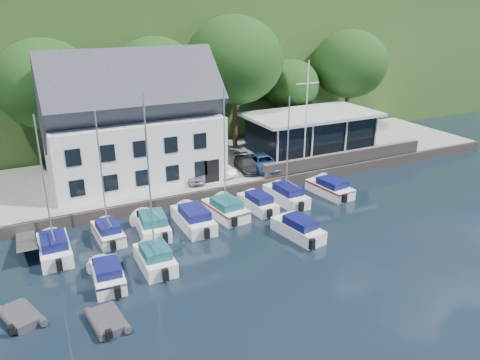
{
  "coord_description": "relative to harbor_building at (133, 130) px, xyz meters",
  "views": [
    {
      "loc": [
        -16.1,
        -22.13,
        15.36
      ],
      "look_at": [
        -0.57,
        9.0,
        2.22
      ],
      "focal_mm": 35.0,
      "sensor_mm": 36.0,
      "label": 1
    }
  ],
  "objects": [
    {
      "name": "boat_r2_0",
      "position": [
        -5.51,
        -14.12,
        -4.65
      ],
      "size": [
        2.14,
        5.31,
        1.41
      ],
      "primitive_type": null,
      "rotation": [
        0.0,
        0.0,
        -0.06
      ],
      "color": "white",
      "rests_on": "ground"
    },
    {
      "name": "harbor_building",
      "position": [
        0.0,
        0.0,
        0.0
      ],
      "size": [
        14.4,
        8.2,
        8.7
      ],
      "primitive_type": null,
      "color": "white",
      "rests_on": "quay"
    },
    {
      "name": "quay",
      "position": [
        7.0,
        1.0,
        -4.85
      ],
      "size": [
        60.0,
        13.0,
        1.0
      ],
      "primitive_type": "cube",
      "color": "#9A9A94",
      "rests_on": "ground"
    },
    {
      "name": "tree_3",
      "position": [
        11.95,
        4.78,
        2.38
      ],
      "size": [
        9.85,
        9.85,
        13.46
      ],
      "primitive_type": null,
      "color": "#12340F",
      "rests_on": "quay"
    },
    {
      "name": "car_white",
      "position": [
        6.86,
        -2.6,
        -3.78
      ],
      "size": [
        2.26,
        3.65,
        1.14
      ],
      "primitive_type": "imported",
      "rotation": [
        0.0,
        0.0,
        0.33
      ],
      "color": "white",
      "rests_on": "quay"
    },
    {
      "name": "boat_r1_5",
      "position": [
        7.38,
        -8.73,
        -4.67
      ],
      "size": [
        2.13,
        5.77,
        1.37
      ],
      "primitive_type": null,
      "rotation": [
        0.0,
        0.0,
        0.06
      ],
      "color": "white",
      "rests_on": "ground"
    },
    {
      "name": "car_blue",
      "position": [
        11.03,
        -3.1,
        -3.64
      ],
      "size": [
        2.15,
        4.35,
        1.43
      ],
      "primitive_type": "imported",
      "rotation": [
        0.0,
        0.0,
        -0.12
      ],
      "color": "navy",
      "rests_on": "quay"
    },
    {
      "name": "boat_r2_3",
      "position": [
        7.67,
        -14.12,
        -4.6
      ],
      "size": [
        2.71,
        6.19,
        1.51
      ],
      "primitive_type": null,
      "rotation": [
        0.0,
        0.0,
        0.16
      ],
      "color": "white",
      "rests_on": "ground"
    },
    {
      "name": "dinghy_0",
      "position": [
        -10.3,
        -15.58,
        -5.02
      ],
      "size": [
        2.57,
        3.26,
        0.67
      ],
      "primitive_type": null,
      "rotation": [
        0.0,
        0.0,
        0.35
      ],
      "color": "#333337",
      "rests_on": "ground"
    },
    {
      "name": "boat_r1_2",
      "position": [
        -1.31,
        -9.05,
        -0.57
      ],
      "size": [
        2.7,
        6.03,
        9.56
      ],
      "primitive_type": null,
      "rotation": [
        0.0,
        0.0,
        -0.1
      ],
      "color": "white",
      "rests_on": "ground"
    },
    {
      "name": "tree_5",
      "position": [
        26.78,
        4.95,
        1.52
      ],
      "size": [
        8.59,
        8.59,
        11.73
      ],
      "primitive_type": null,
      "color": "#12340F",
      "rests_on": "quay"
    },
    {
      "name": "tree_1",
      "position": [
        -6.03,
        5.28,
        1.53
      ],
      "size": [
        8.6,
        8.6,
        11.76
      ],
      "primitive_type": null,
      "color": "#12340F",
      "rests_on": "quay"
    },
    {
      "name": "seawall",
      "position": [
        19.0,
        -5.1,
        -3.75
      ],
      "size": [
        18.0,
        0.5,
        1.2
      ],
      "primitive_type": "cube",
      "color": "#60554D",
      "rests_on": "quay"
    },
    {
      "name": "boat_r1_4",
      "position": [
        4.5,
        -8.83,
        -0.76
      ],
      "size": [
        2.93,
        6.16,
        9.19
      ],
      "primitive_type": null,
      "rotation": [
        0.0,
        0.0,
        0.13
      ],
      "color": "white",
      "rests_on": "ground"
    },
    {
      "name": "gangway",
      "position": [
        -9.5,
        -7.5,
        -5.35
      ],
      "size": [
        1.2,
        6.0,
        1.4
      ],
      "primitive_type": null,
      "color": "#B9B9BE",
      "rests_on": "ground"
    },
    {
      "name": "tree_2",
      "position": [
        3.73,
        4.9,
        1.46
      ],
      "size": [
        8.5,
        8.5,
        11.62
      ],
      "primitive_type": null,
      "color": "#12340F",
      "rests_on": "quay"
    },
    {
      "name": "quay_face",
      "position": [
        7.0,
        -5.5,
        -4.85
      ],
      "size": [
        60.0,
        0.3,
        1.0
      ],
      "primitive_type": "cube",
      "color": "#60554D",
      "rests_on": "ground"
    },
    {
      "name": "boat_r1_3",
      "position": [
        1.68,
        -9.35,
        -4.58
      ],
      "size": [
        2.17,
        6.69,
        1.55
      ],
      "primitive_type": null,
      "rotation": [
        0.0,
        0.0,
        -0.0
      ],
      "color": "white",
      "rests_on": "ground"
    },
    {
      "name": "boat_r1_1",
      "position": [
        -4.34,
        -8.62,
        -1.16
      ],
      "size": [
        2.0,
        5.25,
        8.37
      ],
      "primitive_type": null,
      "rotation": [
        0.0,
        0.0,
        0.05
      ],
      "color": "white",
      "rests_on": "ground"
    },
    {
      "name": "boat_r1_6",
      "position": [
        10.14,
        -8.54,
        -0.56
      ],
      "size": [
        2.32,
        6.62,
        9.59
      ],
      "primitive_type": null,
      "rotation": [
        0.0,
        0.0,
        0.06
      ],
      "color": "white",
      "rests_on": "ground"
    },
    {
      "name": "flagpole",
      "position": [
        14.5,
        -4.56,
        0.57
      ],
      "size": [
        2.36,
        0.2,
        9.84
      ],
      "primitive_type": null,
      "color": "white",
      "rests_on": "quay"
    },
    {
      "name": "tree_4",
      "position": [
        19.6,
        6.05,
        -0.03
      ],
      "size": [
        6.33,
        6.33,
        8.65
      ],
      "primitive_type": null,
      "color": "#12340F",
      "rests_on": "quay"
    },
    {
      "name": "club_pavilion",
      "position": [
        18.0,
        -0.5,
        -2.3
      ],
      "size": [
        13.2,
        7.2,
        4.1
      ],
      "primitive_type": null,
      "color": "black",
      "rests_on": "quay"
    },
    {
      "name": "boat_r2_1",
      "position": [
        -2.51,
        -13.6,
        -0.75
      ],
      "size": [
        2.05,
        5.35,
        9.21
      ],
      "primitive_type": null,
      "rotation": [
        0.0,
        0.0,
        -0.0
      ],
      "color": "white",
      "rests_on": "ground"
    },
    {
      "name": "boat_r1_7",
      "position": [
        14.39,
        -8.79,
        -4.62
      ],
      "size": [
        2.78,
        6.38,
        1.47
      ],
      "primitive_type": null,
      "rotation": [
        0.0,
        0.0,
        0.12
      ],
      "color": "white",
      "rests_on": "ground"
    },
    {
      "name": "hillside",
      "position": [
        7.0,
        45.5,
        2.65
      ],
      "size": [
        160.0,
        75.0,
        16.0
      ],
      "primitive_type": "cube",
      "color": "#2A4D1C",
      "rests_on": "ground"
    },
    {
      "name": "ground",
      "position": [
        7.0,
        -16.5,
        -5.35
      ],
      "size": [
        180.0,
        180.0,
        0.0
      ],
      "primitive_type": "plane",
      "color": "black",
      "rests_on": "ground"
    },
    {
      "name": "boat_r1_0",
      "position": [
        -7.93,
        -9.5,
        -0.55
      ],
      "size": [
        2.11,
        6.03,
        9.59
      ],
      "primitive_type": null,
      "rotation": [
        0.0,
        0.0,
        -0.01
      ],
      "color": "white",
      "rests_on": "ground"
    },
    {
      "name": "dinghy_1",
      "position": [
        -6.36,
        -17.99,
        -5.02
      ],
      "size": [
        2.02,
        2.99,
        0.65
      ],
      "primitive_type": null,
      "rotation": [
        0.0,
        0.0,
        0.13
      ],
      "color": "#333337",
      "rests_on": "ground"
    },
    {
      "name": "car_silver",
      "position": [
        4.13,
        -3.02,
        -3.76
      ],
      "size": [
        1.84,
        3.63,
        1.18
      ],
      "primitive_type": "imported",
      "rotation": [
        0.0,
        0.0,
        -0.13
      ],
      "color": "#A7A7AC",
      "rests_on": "quay"
    },
    {
      "name": "car_dgrey",
      "position": [
        9.56,
        -2.63,
        -3.76
      ],
      "size": [
        2.28,
        4.3,
        1.19
      ],
      "primitive_type": "imported",
      "rotation": [
        0.0,
        0.0,
        -0.16
      ],
      "color": "#2A2A2E",
      "rests_on": "quay"
    }
  ]
}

